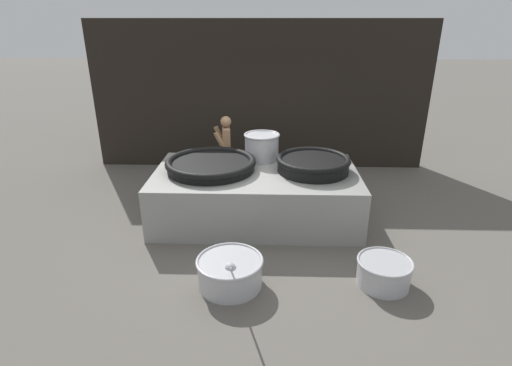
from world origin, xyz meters
The scene contains 9 objects.
ground_plane centered at (0.00, 0.00, 0.00)m, with size 60.00×60.00×0.00m, color #666059.
back_wall centered at (0.00, 2.75, 1.63)m, with size 7.52×0.24×3.26m, color black.
hearth_platform centered at (0.00, 0.00, 0.43)m, with size 3.43×1.91×0.86m.
giant_wok_near centered at (-0.77, 0.05, 0.96)m, with size 1.53×1.53×0.20m.
giant_wok_far centered at (0.96, 0.03, 1.00)m, with size 1.24×1.24×0.25m.
stock_pot centered at (0.08, 0.62, 1.11)m, with size 0.65×0.65×0.48m.
cook centered at (-0.63, 1.24, 0.82)m, with size 0.38×0.58×1.51m.
prep_bowl_vegetables centered at (-0.28, -1.96, 0.22)m, with size 0.88×1.13×0.74m.
prep_bowl_meat centered at (1.73, -1.87, 0.20)m, with size 0.72×0.72×0.36m.
Camera 1 is at (0.20, -6.29, 3.24)m, focal length 28.00 mm.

